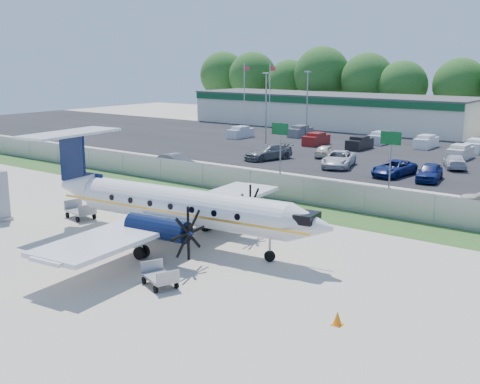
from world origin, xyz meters
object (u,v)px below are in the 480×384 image
Objects in this scene: pushback_tug at (155,223)px; baggage_cart_near at (80,211)px; aircraft at (177,205)px; baggage_cart_far at (160,277)px.

baggage_cart_near is at bearing -176.13° from pushback_tug.
aircraft is at bearing -1.55° from baggage_cart_near.
baggage_cart_near is 14.43m from baggage_cart_far.
aircraft is 9.49m from baggage_cart_near.
aircraft reaches higher than baggage_cart_far.
aircraft is 8.16× the size of baggage_cart_near.
aircraft is at bearing 125.25° from baggage_cart_far.
baggage_cart_far is at bearing -54.75° from aircraft.
aircraft is 3.21m from pushback_tug.
aircraft is at bearing -14.88° from pushback_tug.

